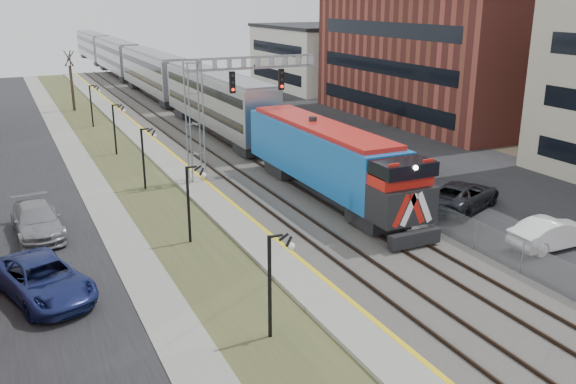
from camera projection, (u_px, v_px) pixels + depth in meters
street_west at (15, 176)px, 42.36m from camera, size 7.00×120.00×0.04m
sidewalk at (82, 168)px, 44.19m from camera, size 2.00×120.00×0.08m
grass_median at (124, 164)px, 45.42m from camera, size 4.00×120.00×0.06m
platform at (164, 158)px, 46.62m from camera, size 2.00×120.00×0.24m
ballast_bed at (225, 152)px, 48.67m from camera, size 8.00×120.00×0.20m
parking_lot at (354, 138)px, 53.60m from camera, size 16.00×120.00×0.04m
platform_edge at (175, 155)px, 46.94m from camera, size 0.24×120.00×0.01m
track_near at (201, 152)px, 47.80m from camera, size 1.58×120.00×0.15m
track_far at (243, 148)px, 49.23m from camera, size 1.58×120.00×0.15m
train at (147, 72)px, 76.90m from camera, size 3.00×108.65×5.33m
signal_gantry at (219, 98)px, 39.84m from camera, size 9.00×1.07×8.15m
lampposts at (187, 204)px, 30.44m from camera, size 0.14×62.14×4.00m
fence at (273, 138)px, 50.18m from camera, size 0.04×120.00×1.60m
buildings_east at (514, 63)px, 54.12m from camera, size 16.00×76.00×15.00m
car_lot_b at (552, 234)px, 29.91m from camera, size 4.60×1.61×1.51m
car_lot_c at (462, 196)px, 35.48m from camera, size 6.41×4.78×1.62m
car_lot_d at (400, 160)px, 43.68m from camera, size 5.22×3.52×1.40m
car_lot_e at (406, 166)px, 41.94m from camera, size 4.49×1.90×1.52m
car_lot_f at (284, 127)px, 55.12m from camera, size 4.14×2.90×1.30m
car_street_a at (43, 280)px, 24.89m from camera, size 4.35×6.39×1.62m
car_street_b at (37, 221)px, 31.47m from camera, size 2.56×5.63×1.60m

